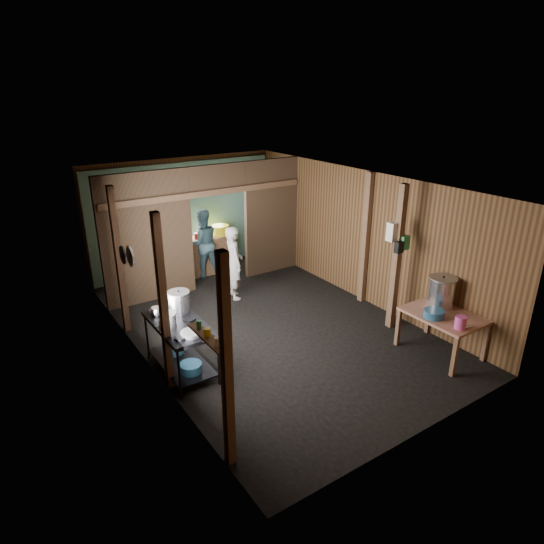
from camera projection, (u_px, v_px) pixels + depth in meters
floor at (266, 324)px, 8.61m from camera, size 4.50×7.00×0.00m
ceiling at (265, 183)px, 7.65m from camera, size 4.50×7.00×0.00m
wall_back at (183, 215)px, 10.84m from camera, size 4.50×0.00×2.60m
wall_front at (430, 344)px, 5.42m from camera, size 4.50×0.00×2.60m
wall_left at (139, 286)px, 6.97m from camera, size 0.00×7.00×2.60m
wall_right at (361, 236)px, 9.29m from camera, size 0.00×7.00×2.60m
partition_left at (147, 239)px, 9.15m from camera, size 1.85×0.10×2.60m
partition_right at (271, 217)px, 10.64m from camera, size 1.35×0.10×2.60m
partition_header at (217, 179)px, 9.59m from camera, size 1.30×0.10×0.60m
turquoise_panel at (185, 217)px, 10.81m from camera, size 4.40×0.06×2.50m
back_counter at (208, 255)px, 10.89m from camera, size 1.20×0.50×0.85m
wall_clock at (193, 188)px, 10.67m from camera, size 0.20×0.03×0.20m
post_left_a at (227, 366)px, 5.00m from camera, size 0.10×0.12×2.60m
post_left_b at (163, 305)px, 6.39m from camera, size 0.10×0.12×2.60m
post_left_c at (119, 262)px, 7.94m from camera, size 0.10×0.12×2.60m
post_right at (365, 239)px, 9.10m from camera, size 0.10×0.12×2.60m
post_free at (397, 259)px, 8.08m from camera, size 0.12×0.12×2.60m
cross_beam at (208, 193)px, 9.52m from camera, size 4.40×0.12×0.12m
pan_lid_big at (130, 256)px, 7.17m from camera, size 0.03×0.34×0.34m
pan_lid_small at (123, 255)px, 7.52m from camera, size 0.03×0.30×0.30m
wall_shelf at (208, 337)px, 5.36m from camera, size 0.14×0.80×0.03m
jar_white at (217, 342)px, 5.14m from camera, size 0.07×0.07×0.10m
jar_yellow at (207, 332)px, 5.34m from camera, size 0.08×0.08×0.10m
jar_green at (199, 325)px, 5.51m from camera, size 0.06×0.06×0.10m
bag_white at (394, 231)px, 7.94m from camera, size 0.22×0.15×0.32m
bag_green at (404, 242)px, 7.96m from camera, size 0.16×0.12×0.24m
bag_black at (399, 247)px, 7.89m from camera, size 0.14×0.10×0.20m
gas_range at (181, 347)px, 7.07m from camera, size 0.72×1.39×0.82m
prep_table at (441, 333)px, 7.58m from camera, size 0.86×1.18×0.70m
stove_pot_large at (179, 302)px, 7.23m from camera, size 0.45×0.45×0.35m
stove_pot_med at (168, 320)px, 6.79m from camera, size 0.33×0.33×0.23m
stove_saucepan at (156, 311)px, 7.18m from camera, size 0.21×0.21×0.10m
frying_pan at (191, 333)px, 6.57m from camera, size 0.42×0.58×0.07m
blue_tub_front at (191, 368)px, 6.88m from camera, size 0.33×0.33×0.13m
blue_tub_back at (174, 349)px, 7.38m from camera, size 0.32×0.32×0.13m
stock_pot at (442, 292)px, 7.65m from camera, size 0.53×0.53×0.52m
wash_basin at (434, 314)px, 7.33m from camera, size 0.39×0.39×0.12m
pink_bucket at (460, 323)px, 6.97m from camera, size 0.19×0.19×0.20m
knife at (465, 328)px, 7.02m from camera, size 0.30×0.10×0.01m
yellow_tub at (220, 230)px, 10.87m from camera, size 0.40×0.40×0.22m
red_cup at (197, 236)px, 10.58m from camera, size 0.12×0.12×0.14m
cook at (234, 263)px, 9.45m from camera, size 0.48×0.62×1.51m
worker_back at (202, 243)px, 10.53m from camera, size 0.82×0.68×1.56m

